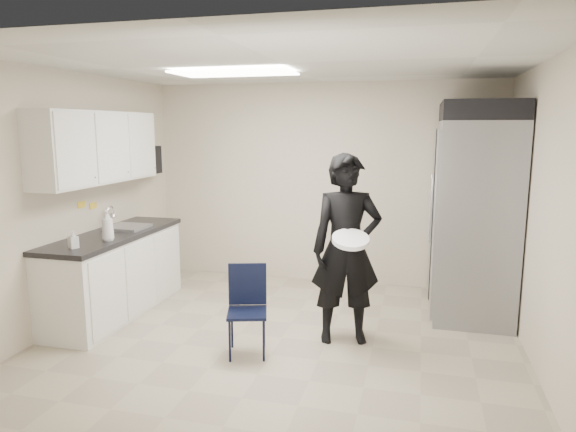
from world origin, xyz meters
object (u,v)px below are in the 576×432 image
(lower_counter, at_px, (116,275))
(folding_chair, at_px, (247,313))
(commercial_fridge, at_px, (474,218))
(man_tuxedo, at_px, (346,249))

(lower_counter, xyz_separation_m, folding_chair, (1.74, -0.63, -0.04))
(commercial_fridge, bearing_deg, folding_chair, -140.07)
(lower_counter, relative_size, folding_chair, 2.42)
(lower_counter, distance_m, commercial_fridge, 3.98)
(commercial_fridge, height_order, man_tuxedo, commercial_fridge)
(folding_chair, xyz_separation_m, man_tuxedo, (0.81, 0.54, 0.51))
(lower_counter, height_order, folding_chair, lower_counter)
(lower_counter, relative_size, commercial_fridge, 0.90)
(lower_counter, distance_m, man_tuxedo, 2.59)
(folding_chair, relative_size, man_tuxedo, 0.44)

